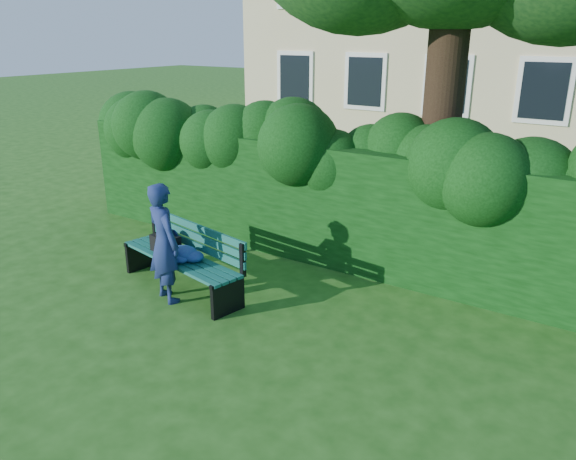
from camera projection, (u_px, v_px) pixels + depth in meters
The scene contains 4 objects.
ground at pixel (262, 314), 7.06m from camera, with size 80.00×80.00×0.00m, color #1F4E14.
hedge at pixel (347, 204), 8.48m from camera, with size 10.00×1.00×1.80m.
park_bench at pixel (181, 254), 7.64m from camera, with size 2.18×0.96×0.89m.
man_reading at pixel (164, 243), 7.21m from camera, with size 0.58×0.38×1.59m, color navy.
Camera 1 is at (3.78, -5.05, 3.36)m, focal length 35.00 mm.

